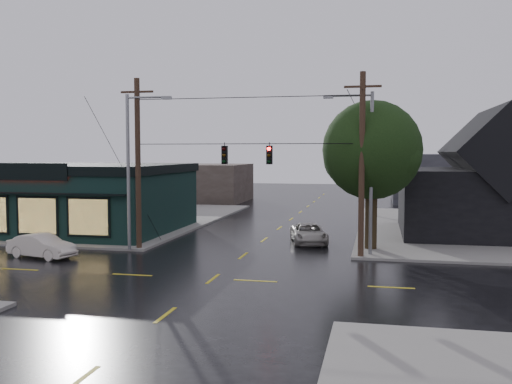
% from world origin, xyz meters
% --- Properties ---
extents(ground_plane, '(160.00, 160.00, 0.00)m').
position_xyz_m(ground_plane, '(0.00, 0.00, 0.00)').
color(ground_plane, black).
extents(sidewalk_nw, '(28.00, 28.00, 0.15)m').
position_xyz_m(sidewalk_nw, '(-20.00, 20.00, 0.07)').
color(sidewalk_nw, gray).
rests_on(sidewalk_nw, ground).
extents(pizza_shop, '(16.30, 12.34, 4.90)m').
position_xyz_m(pizza_shop, '(-15.00, 12.94, 2.56)').
color(pizza_shop, black).
rests_on(pizza_shop, ground).
extents(ne_building, '(12.60, 11.60, 8.75)m').
position_xyz_m(ne_building, '(15.00, 17.00, 4.47)').
color(ne_building, black).
rests_on(ne_building, ground).
extents(corner_tree, '(5.81, 5.81, 8.72)m').
position_xyz_m(corner_tree, '(7.00, 9.15, 5.92)').
color(corner_tree, black).
rests_on(corner_tree, ground).
extents(utility_pole_nw, '(2.00, 0.32, 10.15)m').
position_xyz_m(utility_pole_nw, '(-6.50, 6.50, 0.00)').
color(utility_pole_nw, '#302015').
rests_on(utility_pole_nw, ground).
extents(utility_pole_ne, '(2.00, 0.32, 10.15)m').
position_xyz_m(utility_pole_ne, '(6.50, 6.50, 0.00)').
color(utility_pole_ne, '#302015').
rests_on(utility_pole_ne, ground).
extents(utility_pole_far_a, '(2.00, 0.32, 9.65)m').
position_xyz_m(utility_pole_far_a, '(6.50, 28.00, 0.00)').
color(utility_pole_far_a, '#302015').
rests_on(utility_pole_far_a, ground).
extents(utility_pole_far_b, '(2.00, 0.32, 9.15)m').
position_xyz_m(utility_pole_far_b, '(6.50, 48.00, 0.00)').
color(utility_pole_far_b, '#302015').
rests_on(utility_pole_far_b, ground).
extents(utility_pole_far_c, '(2.00, 0.32, 9.15)m').
position_xyz_m(utility_pole_far_c, '(6.50, 68.00, 0.00)').
color(utility_pole_far_c, '#302015').
rests_on(utility_pole_far_c, ground).
extents(span_signal_assembly, '(13.00, 0.48, 1.23)m').
position_xyz_m(span_signal_assembly, '(0.10, 6.50, 5.70)').
color(span_signal_assembly, black).
rests_on(span_signal_assembly, ground).
extents(streetlight_nw, '(5.40, 0.30, 9.15)m').
position_xyz_m(streetlight_nw, '(-6.80, 5.80, 0.00)').
color(streetlight_nw, gray).
rests_on(streetlight_nw, ground).
extents(streetlight_ne, '(5.40, 0.30, 9.15)m').
position_xyz_m(streetlight_ne, '(7.00, 7.20, 0.00)').
color(streetlight_ne, gray).
rests_on(streetlight_ne, ground).
extents(bg_building_west, '(12.00, 10.00, 4.40)m').
position_xyz_m(bg_building_west, '(-14.00, 40.00, 2.20)').
color(bg_building_west, '#3A2F2A').
rests_on(bg_building_west, ground).
extents(bg_building_east, '(14.00, 12.00, 5.60)m').
position_xyz_m(bg_building_east, '(16.00, 45.00, 2.80)').
color(bg_building_east, '#2C2B31').
rests_on(bg_building_east, ground).
extents(sedan_cream, '(4.21, 2.26, 1.32)m').
position_xyz_m(sedan_cream, '(-10.74, 3.05, 0.66)').
color(sedan_cream, beige).
rests_on(sedan_cream, ground).
extents(suv_silver, '(3.10, 4.89, 1.26)m').
position_xyz_m(suv_silver, '(3.08, 11.20, 0.63)').
color(suv_silver, '#9E9991').
rests_on(suv_silver, ground).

